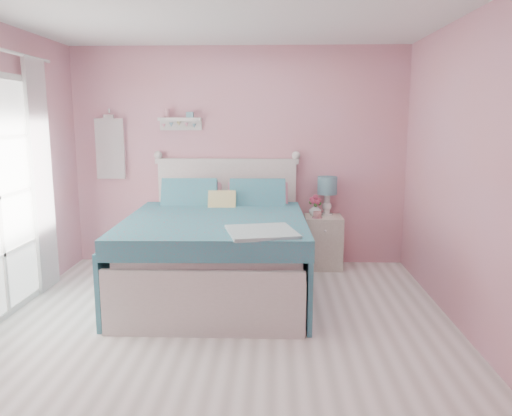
# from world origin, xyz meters

# --- Properties ---
(floor) EXTENTS (4.50, 4.50, 0.00)m
(floor) POSITION_xyz_m (0.00, 0.00, 0.00)
(floor) COLOR beige
(floor) RESTS_ON ground
(room_shell) EXTENTS (4.50, 4.50, 4.50)m
(room_shell) POSITION_xyz_m (0.00, 0.00, 1.58)
(room_shell) COLOR #D7888E
(room_shell) RESTS_ON floor
(bed) EXTENTS (1.79, 2.24, 1.29)m
(bed) POSITION_xyz_m (-0.14, 1.14, 0.42)
(bed) COLOR silver
(bed) RESTS_ON floor
(nightstand) EXTENTS (0.43, 0.43, 0.62)m
(nightstand) POSITION_xyz_m (1.01, 2.02, 0.31)
(nightstand) COLOR beige
(nightstand) RESTS_ON floor
(table_lamp) EXTENTS (0.23, 0.23, 0.46)m
(table_lamp) POSITION_xyz_m (1.05, 2.10, 0.94)
(table_lamp) COLOR white
(table_lamp) RESTS_ON nightstand
(vase) EXTENTS (0.19, 0.19, 0.15)m
(vase) POSITION_xyz_m (0.91, 2.04, 0.70)
(vase) COLOR white
(vase) RESTS_ON nightstand
(teacup) EXTENTS (0.13, 0.13, 0.08)m
(teacup) POSITION_xyz_m (0.93, 1.91, 0.66)
(teacup) COLOR #D68F91
(teacup) RESTS_ON nightstand
(roses) EXTENTS (0.14, 0.11, 0.12)m
(roses) POSITION_xyz_m (0.91, 2.03, 0.82)
(roses) COLOR #C64368
(roses) RESTS_ON vase
(wall_shelf) EXTENTS (0.50, 0.15, 0.25)m
(wall_shelf) POSITION_xyz_m (-0.70, 2.19, 1.73)
(wall_shelf) COLOR silver
(wall_shelf) RESTS_ON room_shell
(hanging_dress) EXTENTS (0.34, 0.03, 0.72)m
(hanging_dress) POSITION_xyz_m (-1.55, 2.18, 1.40)
(hanging_dress) COLOR white
(hanging_dress) RESTS_ON room_shell
(curtain_far) EXTENTS (0.04, 0.40, 2.32)m
(curtain_far) POSITION_xyz_m (-1.92, 1.14, 1.18)
(curtain_far) COLOR white
(curtain_far) RESTS_ON floor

